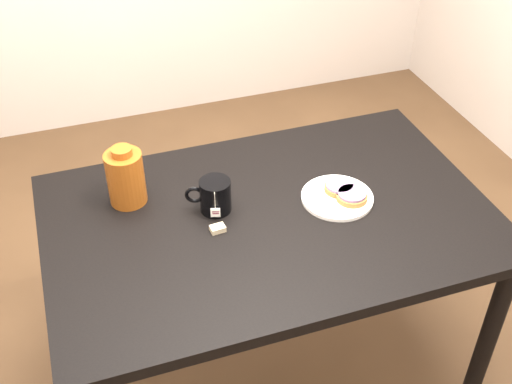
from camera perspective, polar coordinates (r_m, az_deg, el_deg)
ground_plane at (r=2.57m, az=0.98°, el=-14.96°), size 4.00×4.00×0.00m
table at (r=2.07m, az=1.18°, el=-3.79°), size 1.40×0.90×0.75m
plate at (r=2.09m, az=7.23°, el=-0.44°), size 0.23×0.23×0.02m
bagel_back at (r=2.11m, az=7.42°, el=0.45°), size 0.12×0.12×0.03m
bagel_front at (r=2.08m, az=8.52°, el=-0.33°), size 0.12×0.12×0.03m
mug at (r=2.01m, az=-3.71°, el=-0.32°), size 0.16×0.12×0.11m
teabag_pouch at (r=1.96m, az=-3.42°, el=-3.27°), size 0.05×0.04×0.02m
bagel_package at (r=2.06m, az=-11.51°, el=1.30°), size 0.14×0.14×0.20m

